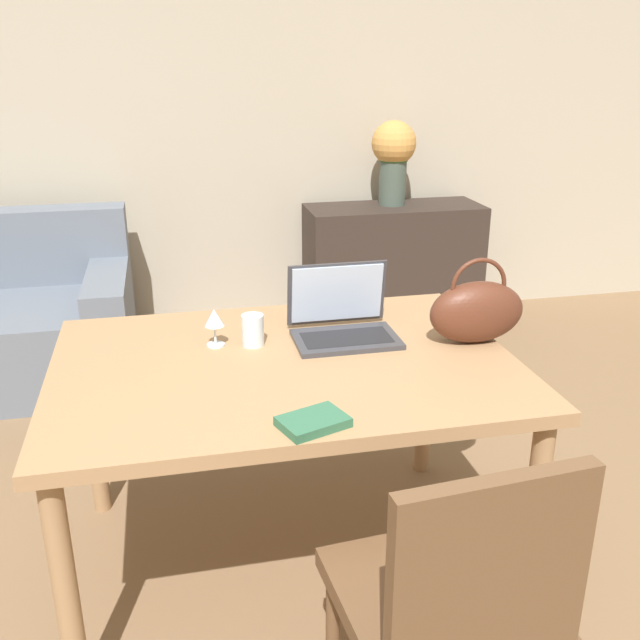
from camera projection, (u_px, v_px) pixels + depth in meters
wall_back at (213, 98)px, 4.03m from camera, size 10.00×0.06×2.70m
dining_table at (285, 383)px, 2.16m from camera, size 1.37×0.98×0.73m
chair at (454, 600)px, 1.52m from camera, size 0.48×0.48×0.88m
sideboard at (392, 267)px, 4.31m from camera, size 1.04×0.40×0.75m
laptop at (342, 317)px, 2.30m from camera, size 0.33×0.26×0.23m
drinking_glass at (253, 330)px, 2.23m from camera, size 0.07×0.07×0.10m
wine_glass at (214, 320)px, 2.21m from camera, size 0.06×0.06×0.12m
handbag at (477, 311)px, 2.24m from camera, size 0.31×0.13×0.28m
flower_vase at (394, 154)px, 4.11m from camera, size 0.26×0.26×0.48m
book at (312, 422)px, 1.75m from camera, size 0.19×0.16×0.02m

